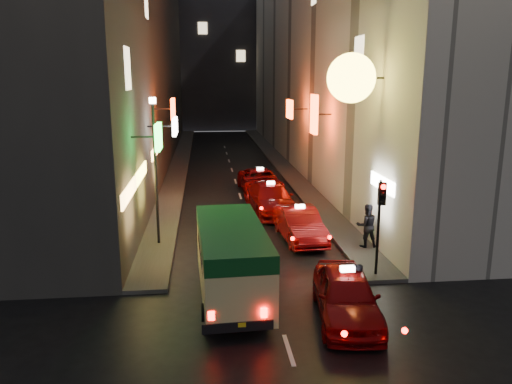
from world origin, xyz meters
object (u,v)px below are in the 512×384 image
object	(u,v)px
pedestrian_crossing	(359,285)
lamp_post	(155,162)
taxi_near	(347,291)
traffic_light	(381,208)
minibus	(231,254)

from	to	relation	value
pedestrian_crossing	lamp_post	bearing A→B (deg)	46.76
taxi_near	lamp_post	world-z (taller)	lamp_post
traffic_light	lamp_post	size ratio (longest dim) A/B	0.56
pedestrian_crossing	traffic_light	size ratio (longest dim) A/B	0.51
pedestrian_crossing	traffic_light	distance (m)	3.35
minibus	lamp_post	bearing A→B (deg)	116.91
minibus	lamp_post	xyz separation A→B (m)	(-2.86, 5.64, 2.15)
pedestrian_crossing	taxi_near	bearing A→B (deg)	132.87
minibus	taxi_near	bearing A→B (deg)	-27.61
pedestrian_crossing	traffic_light	bearing A→B (deg)	-28.39
taxi_near	traffic_light	distance (m)	3.92
traffic_light	lamp_post	xyz separation A→B (m)	(-8.20, 4.53, 1.04)
minibus	lamp_post	distance (m)	6.68
taxi_near	lamp_post	bearing A→B (deg)	130.07
traffic_light	lamp_post	bearing A→B (deg)	151.09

